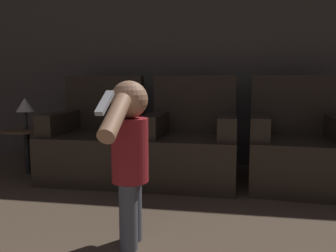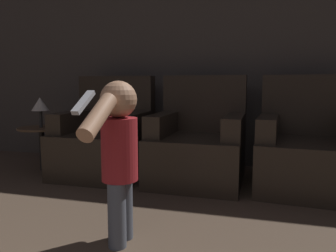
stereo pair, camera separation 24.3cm
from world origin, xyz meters
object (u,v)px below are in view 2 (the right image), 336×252
Objects in this scene: armchair_right at (308,151)px; person_toddler at (119,149)px; lamp at (40,105)px; armchair_middle at (198,145)px; armchair_left at (106,141)px.

person_toddler is at bearing -125.89° from armchair_right.
lamp is at bearing -173.95° from armchair_right.
armchair_middle reaches higher than person_toddler.
armchair_left is 1.59m from person_toddler.
armchair_left is at bearing -179.09° from armchair_middle.
person_toddler is (-0.21, -1.38, 0.21)m from armchair_middle.
armchair_middle and armchair_right have the same top height.
armchair_right reaches higher than person_toddler.
armchair_left reaches higher than lamp.
person_toddler is (-1.18, -1.38, 0.21)m from armchair_right.
armchair_left and armchair_middle have the same top height.
armchair_left is 3.15× the size of lamp.
armchair_left reaches higher than person_toddler.
person_toddler is at bearing -97.80° from armchair_middle.
armchair_right is 1.08× the size of person_toddler.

